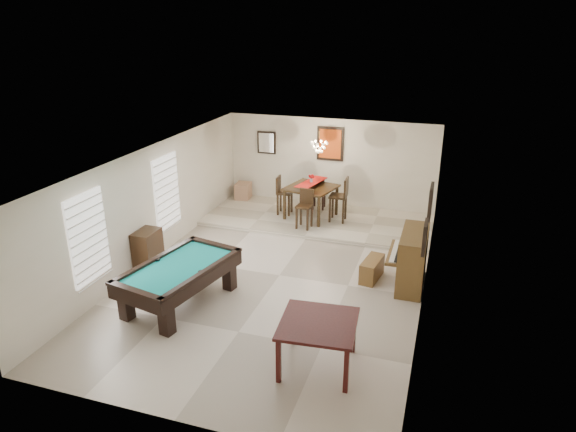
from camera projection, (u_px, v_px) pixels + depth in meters
The scene contains 26 objects.
ground_plane at pixel (279, 276), 11.06m from camera, with size 6.00×9.00×0.02m, color beige.
wall_back at pixel (330, 164), 14.58m from camera, with size 6.00×0.04×2.60m, color silver.
wall_front at pixel (167, 341), 6.59m from camera, with size 6.00×0.04×2.60m, color silver.
wall_left at pixel (152, 204), 11.44m from camera, with size 0.04×9.00×2.60m, color silver.
wall_right at pixel (429, 237), 9.73m from camera, with size 0.04×9.00×2.60m, color silver.
ceiling at pixel (279, 158), 10.12m from camera, with size 6.00×9.00×0.04m, color white.
dining_step at pixel (318, 220), 13.92m from camera, with size 6.00×2.50×0.12m, color beige.
window_left_front at pixel (88, 238), 9.44m from camera, with size 0.06×1.00×1.70m, color white.
window_left_rear at pixel (167, 192), 11.93m from camera, with size 0.06×1.00×1.70m, color white.
pool_table at pixel (180, 285), 9.85m from camera, with size 1.27×2.35×0.78m, color black, non-canonical shape.
square_table at pixel (318, 344), 8.03m from camera, with size 1.17×1.17×0.81m, color black, non-canonical shape.
upright_piano at pixel (406, 258), 10.50m from camera, with size 0.79×1.40×1.17m, color brown, non-canonical shape.
piano_bench at pixel (372, 269), 10.84m from camera, with size 0.31×0.80×0.45m, color brown.
apothecary_chest at pixel (148, 251), 11.07m from camera, with size 0.42×0.63×0.95m, color black.
dining_table at pixel (311, 200), 13.80m from camera, with size 1.19×1.19×0.98m, color black, non-canonical shape.
flower_vase at pixel (311, 178), 13.59m from camera, with size 0.13×0.13×0.22m, color red, non-canonical shape.
dining_chair_south at pixel (304, 209), 13.08m from camera, with size 0.37×0.37×1.01m, color black, non-canonical shape.
dining_chair_north at pixel (319, 192), 14.44m from camera, with size 0.36×0.36×0.97m, color black, non-canonical shape.
dining_chair_west at pixel (285, 195), 14.03m from camera, with size 0.39×0.39×1.05m, color black, non-canonical shape.
dining_chair_east at pixel (338, 199), 13.50m from camera, with size 0.44×0.44×1.19m, color black, non-canonical shape.
corner_bench at pixel (243, 191), 15.35m from camera, with size 0.41×0.52×0.47m, color #AB7B5D.
chandelier at pixel (319, 143), 13.10m from camera, with size 0.44×0.44×0.60m, color #FFE5B2, non-canonical shape.
back_painting at pixel (330, 144), 14.33m from camera, with size 0.75×0.06×0.95m, color #D84C14.
back_mirror at pixel (267, 143), 14.91m from camera, with size 0.55×0.06×0.65m, color white.
right_picture_upper at pixel (431, 202), 9.79m from camera, with size 0.06×0.55×0.65m, color slate.
right_picture_lower at pixel (425, 237), 8.71m from camera, with size 0.06×0.45×0.55m, color gray.
Camera 1 is at (3.19, -9.32, 5.17)m, focal length 32.00 mm.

